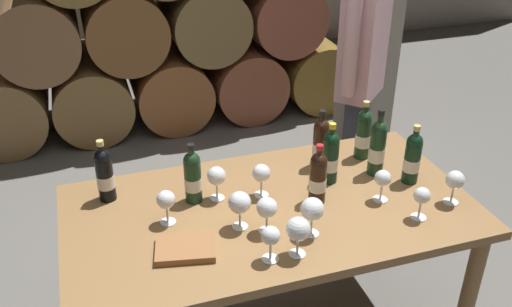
# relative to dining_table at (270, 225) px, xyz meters

# --- Properties ---
(barrel_stack) EXTENTS (3.12, 0.90, 1.69)m
(barrel_stack) POSITION_rel_dining_table_xyz_m (0.00, 2.60, 0.09)
(barrel_stack) COLOR brown
(barrel_stack) RESTS_ON ground_plane
(dining_table) EXTENTS (1.70, 0.90, 0.76)m
(dining_table) POSITION_rel_dining_table_xyz_m (0.00, 0.00, 0.00)
(dining_table) COLOR olive
(dining_table) RESTS_ON ground_plane
(wine_bottle_0) EXTENTS (0.07, 0.07, 0.32)m
(wine_bottle_0) POSITION_rel_dining_table_xyz_m (0.54, 0.11, 0.23)
(wine_bottle_0) COLOR #19381E
(wine_bottle_0) RESTS_ON dining_table
(wine_bottle_1) EXTENTS (0.07, 0.07, 0.29)m
(wine_bottle_1) POSITION_rel_dining_table_xyz_m (0.55, 0.26, 0.22)
(wine_bottle_1) COLOR #19381E
(wine_bottle_1) RESTS_ON dining_table
(wine_bottle_2) EXTENTS (0.07, 0.07, 0.28)m
(wine_bottle_2) POSITION_rel_dining_table_xyz_m (0.33, 0.25, 0.22)
(wine_bottle_2) COLOR black
(wine_bottle_2) RESTS_ON dining_table
(wine_bottle_3) EXTENTS (0.07, 0.07, 0.27)m
(wine_bottle_3) POSITION_rel_dining_table_xyz_m (0.20, -0.02, 0.21)
(wine_bottle_3) COLOR black
(wine_bottle_3) RESTS_ON dining_table
(wine_bottle_4) EXTENTS (0.07, 0.07, 0.29)m
(wine_bottle_4) POSITION_rel_dining_table_xyz_m (0.32, 0.11, 0.22)
(wine_bottle_4) COLOR black
(wine_bottle_4) RESTS_ON dining_table
(wine_bottle_5) EXTENTS (0.07, 0.07, 0.28)m
(wine_bottle_5) POSITION_rel_dining_table_xyz_m (-0.64, 0.28, 0.21)
(wine_bottle_5) COLOR black
(wine_bottle_5) RESTS_ON dining_table
(wine_bottle_6) EXTENTS (0.07, 0.07, 0.28)m
(wine_bottle_6) POSITION_rel_dining_table_xyz_m (0.66, -0.00, 0.21)
(wine_bottle_6) COLOR black
(wine_bottle_6) RESTS_ON dining_table
(wine_bottle_7) EXTENTS (0.07, 0.07, 0.27)m
(wine_bottle_7) POSITION_rel_dining_table_xyz_m (-0.29, 0.15, 0.21)
(wine_bottle_7) COLOR #19381E
(wine_bottle_7) RESTS_ON dining_table
(wine_glass_0) EXTENTS (0.08, 0.08, 0.15)m
(wine_glass_0) POSITION_rel_dining_table_xyz_m (-0.01, 0.10, 0.20)
(wine_glass_0) COLOR white
(wine_glass_0) RESTS_ON dining_table
(wine_glass_1) EXTENTS (0.07, 0.07, 0.15)m
(wine_glass_1) POSITION_rel_dining_table_xyz_m (-0.11, -0.31, 0.19)
(wine_glass_1) COLOR white
(wine_glass_1) RESTS_ON dining_table
(wine_glass_2) EXTENTS (0.07, 0.07, 0.14)m
(wine_glass_2) POSITION_rel_dining_table_xyz_m (0.46, -0.09, 0.19)
(wine_glass_2) COLOR white
(wine_glass_2) RESTS_ON dining_table
(wine_glass_3) EXTENTS (0.07, 0.07, 0.15)m
(wine_glass_3) POSITION_rel_dining_table_xyz_m (-0.43, 0.03, 0.20)
(wine_glass_3) COLOR white
(wine_glass_3) RESTS_ON dining_table
(wine_glass_4) EXTENTS (0.09, 0.09, 0.16)m
(wine_glass_4) POSITION_rel_dining_table_xyz_m (-0.16, -0.09, 0.21)
(wine_glass_4) COLOR white
(wine_glass_4) RESTS_ON dining_table
(wine_glass_5) EXTENTS (0.07, 0.07, 0.14)m
(wine_glass_5) POSITION_rel_dining_table_xyz_m (0.55, -0.26, 0.19)
(wine_glass_5) COLOR white
(wine_glass_5) RESTS_ON dining_table
(wine_glass_6) EXTENTS (0.08, 0.08, 0.16)m
(wine_glass_6) POSITION_rel_dining_table_xyz_m (-0.07, -0.15, 0.20)
(wine_glass_6) COLOR white
(wine_glass_6) RESTS_ON dining_table
(wine_glass_7) EXTENTS (0.09, 0.09, 0.16)m
(wine_glass_7) POSITION_rel_dining_table_xyz_m (-0.01, -0.32, 0.21)
(wine_glass_7) COLOR white
(wine_glass_7) RESTS_ON dining_table
(wine_glass_8) EXTENTS (0.08, 0.08, 0.15)m
(wine_glass_8) POSITION_rel_dining_table_xyz_m (-0.20, 0.13, 0.20)
(wine_glass_8) COLOR white
(wine_glass_8) RESTS_ON dining_table
(wine_glass_9) EXTENTS (0.09, 0.09, 0.16)m
(wine_glass_9) POSITION_rel_dining_table_xyz_m (0.09, -0.22, 0.21)
(wine_glass_9) COLOR white
(wine_glass_9) RESTS_ON dining_table
(wine_glass_10) EXTENTS (0.08, 0.08, 0.15)m
(wine_glass_10) POSITION_rel_dining_table_xyz_m (0.74, -0.20, 0.20)
(wine_glass_10) COLOR white
(wine_glass_10) RESTS_ON dining_table
(tasting_notebook) EXTENTS (0.25, 0.20, 0.03)m
(tasting_notebook) POSITION_rel_dining_table_xyz_m (-0.40, -0.17, 0.11)
(tasting_notebook) COLOR #936038
(tasting_notebook) RESTS_ON dining_table
(sommelier_presenting) EXTENTS (0.38, 0.37, 1.72)m
(sommelier_presenting) POSITION_rel_dining_table_xyz_m (0.78, 0.75, 0.37)
(sommelier_presenting) COLOR #383842
(sommelier_presenting) RESTS_ON ground_plane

